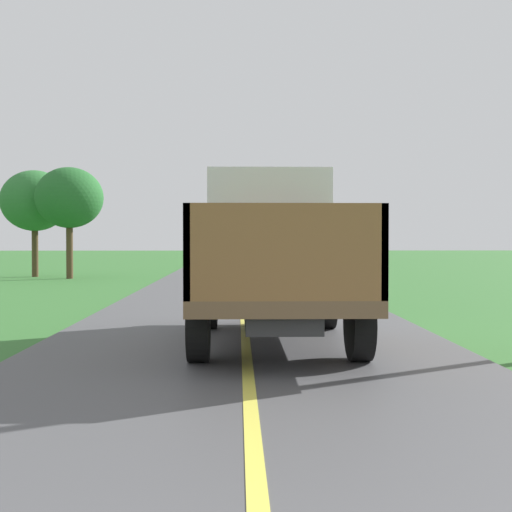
{
  "coord_description": "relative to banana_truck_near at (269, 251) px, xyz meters",
  "views": [
    {
      "loc": [
        -0.12,
        -1.32,
        1.68
      ],
      "look_at": [
        0.18,
        10.13,
        1.4
      ],
      "focal_mm": 49.46,
      "sensor_mm": 36.0,
      "label": 1
    }
  ],
  "objects": [
    {
      "name": "banana_truck_near",
      "position": [
        0.0,
        0.0,
        0.0
      ],
      "size": [
        2.38,
        5.82,
        2.8
      ],
      "color": "#2D2D30",
      "rests_on": "road_surface"
    },
    {
      "name": "roadside_tree_mid_right",
      "position": [
        -7.62,
        18.2,
        1.93
      ],
      "size": [
        2.84,
        2.84,
        4.7
      ],
      "color": "#4C3823",
      "rests_on": "ground"
    },
    {
      "name": "roadside_tree_near_left",
      "position": [
        -9.5,
        19.7,
        1.88
      ],
      "size": [
        2.98,
        2.98,
        4.7
      ],
      "color": "#4C3823",
      "rests_on": "ground"
    }
  ]
}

